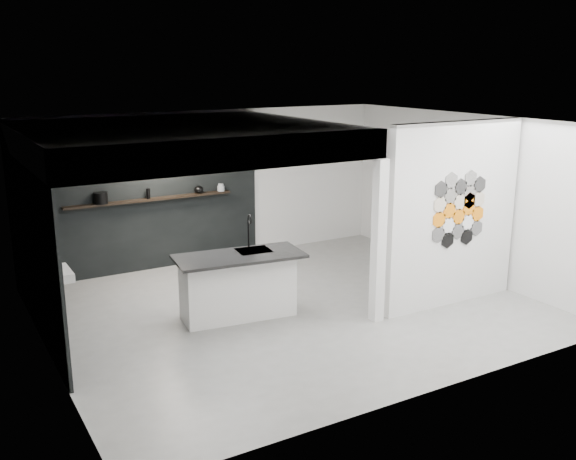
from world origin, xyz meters
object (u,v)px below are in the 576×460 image
Objects in this scene: kitchen_island at (238,284)px; stockpot at (101,198)px; partition_panel at (453,215)px; kettle at (199,189)px; bottle_dark at (148,194)px; glass_bowl at (221,188)px; wall_basin at (55,275)px; glass_vase at (221,187)px; utensil_cup at (98,201)px.

kitchen_island is 8.18× the size of stockpot.
kettle is (-2.52, 3.87, -0.01)m from partition_panel.
bottle_dark is at bearing -168.74° from kettle.
bottle_dark is (-1.39, 0.00, 0.04)m from glass_bowl.
kettle is at bearing 123.06° from partition_panel.
bottle_dark is at bearing 45.86° from wall_basin.
stockpot is 0.83m from bottle_dark.
partition_panel is 20.19× the size of glass_vase.
wall_basin is 4.01m from glass_vase.
stockpot is at bearing 60.29° from wall_basin.
bottle_dark is (-3.46, 3.87, 0.01)m from partition_panel.
glass_bowl is at bearing 0.00° from bottle_dark.
stockpot reaches higher than glass_bowl.
stockpot is 2.62× the size of utensil_cup.
stockpot is 1.42× the size of kettle.
kitchen_island is at bearing -16.07° from wall_basin.
stockpot is at bearing 180.00° from bottle_dark.
partition_panel is 4.39m from glass_bowl.
stockpot is 1.69× the size of glass_vase.
wall_basin is 4.33× the size of glass_vase.
bottle_dark is at bearing 105.12° from kitchen_island.
glass_bowl reaches higher than utensil_cup.
kitchen_island is at bearing -65.39° from utensil_cup.
glass_vase reaches higher than glass_bowl.
kitchen_island is 2.93m from bottle_dark.
stockpot is at bearing 180.00° from glass_vase.
bottle_dark is (-1.39, 0.00, 0.02)m from glass_vase.
glass_bowl is at bearing 118.23° from partition_panel.
partition_panel is 5.77m from stockpot.
utensil_cup is at bearing 180.00° from stockpot.
bottle_dark is (-0.95, 0.00, 0.02)m from kettle.
glass_vase is at bearing 118.23° from partition_panel.
kettle is at bearing 35.00° from wall_basin.
glass_vase is at bearing 0.00° from glass_bowl.
utensil_cup is (-1.26, 2.75, 0.87)m from kitchen_island.
kitchen_island is (-3.07, 1.11, -0.90)m from partition_panel.
partition_panel is at bearing -18.23° from wall_basin.
utensil_cup is at bearing 61.30° from wall_basin.
wall_basin is at bearing 171.01° from kitchen_island.
kettle is at bearing 180.00° from glass_vase.
glass_vase reaches higher than utensil_cup.
utensil_cup reaches higher than wall_basin.
glass_vase is (2.21, 0.00, -0.03)m from stockpot.
glass_vase is (0.00, 0.00, 0.02)m from glass_bowl.
kettle is (1.77, 0.00, -0.03)m from stockpot.
kitchen_island is at bearing -109.91° from glass_vase.
kettle reaches higher than utensil_cup.
stockpot is (-4.29, 3.87, 0.02)m from partition_panel.
partition_panel reaches higher than utensil_cup.
utensil_cup is at bearing 180.00° from glass_bowl.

